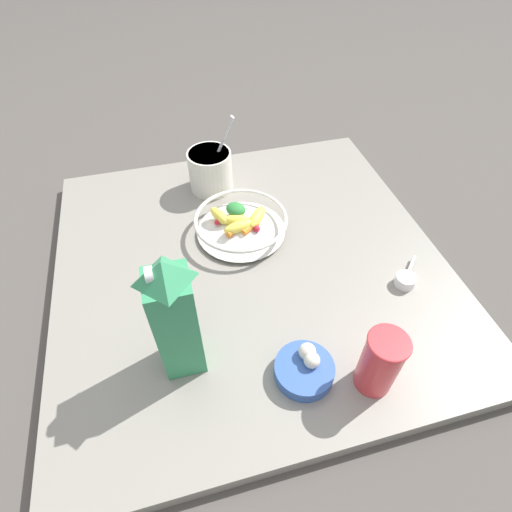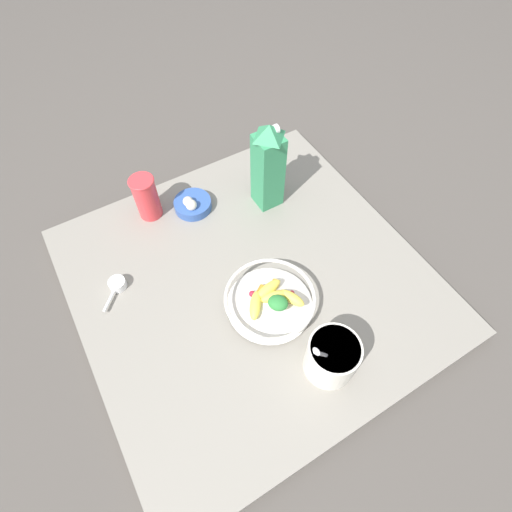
{
  "view_description": "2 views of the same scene",
  "coord_description": "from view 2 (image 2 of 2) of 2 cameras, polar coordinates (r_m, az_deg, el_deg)",
  "views": [
    {
      "loc": [
        0.64,
        -0.15,
        0.76
      ],
      "look_at": [
        0.08,
        -0.01,
        0.14
      ],
      "focal_mm": 28.0,
      "sensor_mm": 36.0,
      "label": 1
    },
    {
      "loc": [
        -0.5,
        0.28,
        1.0
      ],
      "look_at": [
        0.03,
        -0.04,
        0.08
      ],
      "focal_mm": 28.0,
      "sensor_mm": 36.0,
      "label": 2
    }
  ],
  "objects": [
    {
      "name": "ground_plane",
      "position": [
        1.15,
        -0.76,
        -4.16
      ],
      "size": [
        6.0,
        6.0,
        0.0
      ],
      "primitive_type": "plane",
      "color": "#4C4742"
    },
    {
      "name": "countertop",
      "position": [
        1.13,
        -0.77,
        -3.67
      ],
      "size": [
        0.93,
        0.93,
        0.04
      ],
      "color": "gray",
      "rests_on": "ground_plane"
    },
    {
      "name": "fruit_bowl",
      "position": [
        1.05,
        2.19,
        -6.23
      ],
      "size": [
        0.24,
        0.24,
        0.07
      ],
      "color": "silver",
      "rests_on": "countertop"
    },
    {
      "name": "milk_carton",
      "position": [
        1.18,
        1.73,
        12.71
      ],
      "size": [
        0.08,
        0.08,
        0.29
      ],
      "color": "#338C59",
      "rests_on": "countertop"
    },
    {
      "name": "yogurt_tub",
      "position": [
        0.97,
        10.8,
        -13.88
      ],
      "size": [
        0.12,
        0.14,
        0.21
      ],
      "color": "silver",
      "rests_on": "countertop"
    },
    {
      "name": "drinking_cup",
      "position": [
        1.24,
        -15.42,
        8.17
      ],
      "size": [
        0.08,
        0.08,
        0.14
      ],
      "color": "#DB383D",
      "rests_on": "countertop"
    },
    {
      "name": "measuring_scoop",
      "position": [
        1.15,
        -19.24,
        -3.93
      ],
      "size": [
        0.09,
        0.09,
        0.03
      ],
      "color": "white",
      "rests_on": "countertop"
    },
    {
      "name": "garlic_bowl",
      "position": [
        1.27,
        -9.08,
        7.3
      ],
      "size": [
        0.12,
        0.12,
        0.06
      ],
      "color": "#3356A3",
      "rests_on": "countertop"
    }
  ]
}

